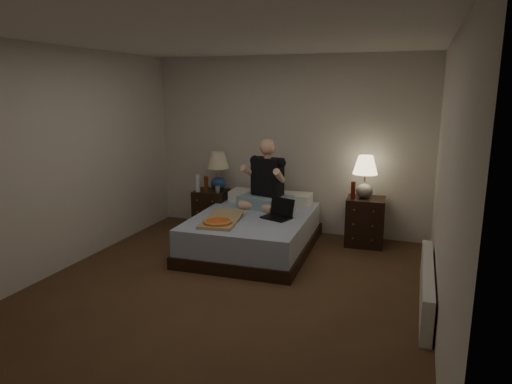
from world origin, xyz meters
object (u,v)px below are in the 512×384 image
at_px(lamp_right, 365,177).
at_px(person, 266,174).
at_px(radiator, 427,286).
at_px(soda_can, 218,189).
at_px(nightstand_right, 365,221).
at_px(pizza_box, 218,222).
at_px(nightstand_left, 212,210).
at_px(beer_bottle_left, 206,184).
at_px(laptop, 276,209).
at_px(lamp_left, 218,171).
at_px(bed, 253,232).
at_px(water_bottle, 198,183).
at_px(beer_bottle_right, 353,190).

height_order(lamp_right, person, person).
bearing_deg(lamp_right, radiator, -63.75).
bearing_deg(soda_can, nightstand_right, 5.82).
height_order(lamp_right, pizza_box, lamp_right).
bearing_deg(nightstand_left, pizza_box, -65.58).
xyz_separation_m(lamp_right, person, (-1.27, -0.28, 0.01)).
height_order(soda_can, beer_bottle_left, beer_bottle_left).
relative_size(beer_bottle_left, person, 0.25).
bearing_deg(laptop, lamp_left, 166.58).
bearing_deg(bed, beer_bottle_left, 150.69).
relative_size(water_bottle, beer_bottle_left, 1.09).
height_order(pizza_box, radiator, pizza_box).
bearing_deg(bed, pizza_box, -113.01).
distance_m(water_bottle, laptop, 1.44).
distance_m(nightstand_left, pizza_box, 1.36).
xyz_separation_m(lamp_right, radiator, (0.80, -1.62, -0.72)).
distance_m(nightstand_right, lamp_right, 0.60).
height_order(nightstand_left, laptop, laptop).
distance_m(nightstand_right, beer_bottle_left, 2.25).
xyz_separation_m(nightstand_left, beer_bottle_left, (-0.01, -0.14, 0.41)).
xyz_separation_m(lamp_left, lamp_right, (2.08, 0.02, 0.04)).
bearing_deg(water_bottle, radiator, -23.99).
distance_m(nightstand_left, nightstand_right, 2.20).
relative_size(soda_can, person, 0.11).
bearing_deg(beer_bottle_left, lamp_left, 67.30).
xyz_separation_m(beer_bottle_right, pizza_box, (-1.39, -1.17, -0.25)).
xyz_separation_m(water_bottle, radiator, (3.11, -1.38, -0.52)).
bearing_deg(lamp_left, lamp_right, 0.66).
relative_size(lamp_left, person, 0.60).
relative_size(beer_bottle_left, pizza_box, 0.30).
distance_m(nightstand_right, water_bottle, 2.39).
bearing_deg(soda_can, water_bottle, -175.06).
relative_size(water_bottle, soda_can, 2.50).
bearing_deg(radiator, beer_bottle_left, 155.07).
height_order(beer_bottle_right, radiator, beer_bottle_right).
bearing_deg(soda_can, beer_bottle_right, 2.99).
xyz_separation_m(lamp_left, beer_bottle_right, (1.95, -0.09, -0.13)).
height_order(bed, beer_bottle_right, beer_bottle_right).
relative_size(lamp_right, radiator, 0.35).
xyz_separation_m(nightstand_right, lamp_right, (-0.03, 0.01, 0.60)).
distance_m(beer_bottle_right, person, 1.17).
height_order(nightstand_right, lamp_left, lamp_left).
relative_size(lamp_left, beer_bottle_right, 2.43).
distance_m(water_bottle, beer_bottle_right, 2.18).
relative_size(person, pizza_box, 1.22).
bearing_deg(lamp_left, beer_bottle_left, -112.70).
relative_size(water_bottle, radiator, 0.16).
height_order(lamp_left, lamp_right, lamp_right).
bearing_deg(pizza_box, nightstand_left, 110.17).
xyz_separation_m(water_bottle, soda_can, (0.30, 0.03, -0.07)).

